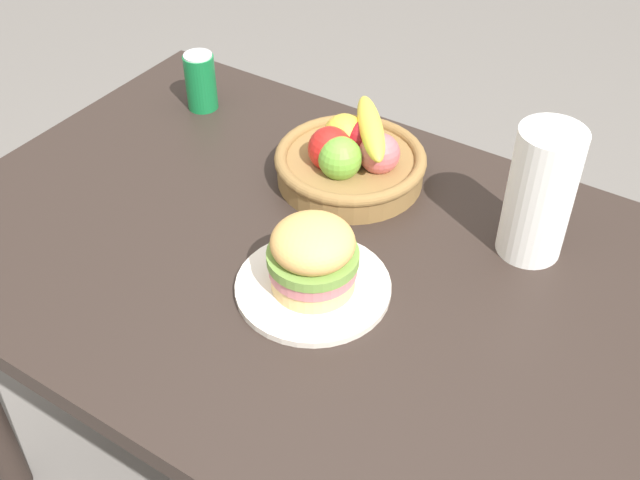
{
  "coord_description": "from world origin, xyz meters",
  "views": [
    {
      "loc": [
        0.53,
        -0.82,
        1.63
      ],
      "look_at": [
        0.01,
        -0.02,
        0.81
      ],
      "focal_mm": 43.1,
      "sensor_mm": 36.0,
      "label": 1
    }
  ],
  "objects_px": {
    "sandwich": "(313,256)",
    "fruit_basket": "(351,158)",
    "soda_can": "(201,81)",
    "plate": "(313,287)",
    "paper_towel_roll": "(540,194)"
  },
  "relations": [
    {
      "from": "soda_can",
      "to": "fruit_basket",
      "type": "xyz_separation_m",
      "value": [
        0.41,
        -0.06,
        -0.01
      ]
    },
    {
      "from": "soda_can",
      "to": "paper_towel_roll",
      "type": "xyz_separation_m",
      "value": [
        0.77,
        -0.06,
        0.06
      ]
    },
    {
      "from": "fruit_basket",
      "to": "plate",
      "type": "bearing_deg",
      "value": -70.1
    },
    {
      "from": "soda_can",
      "to": "fruit_basket",
      "type": "height_order",
      "value": "fruit_basket"
    },
    {
      "from": "plate",
      "to": "paper_towel_roll",
      "type": "relative_size",
      "value": 1.07
    },
    {
      "from": "sandwich",
      "to": "fruit_basket",
      "type": "bearing_deg",
      "value": 109.9
    },
    {
      "from": "soda_can",
      "to": "paper_towel_roll",
      "type": "height_order",
      "value": "paper_towel_roll"
    },
    {
      "from": "plate",
      "to": "paper_towel_roll",
      "type": "height_order",
      "value": "paper_towel_roll"
    },
    {
      "from": "plate",
      "to": "soda_can",
      "type": "height_order",
      "value": "soda_can"
    },
    {
      "from": "plate",
      "to": "soda_can",
      "type": "relative_size",
      "value": 2.03
    },
    {
      "from": "plate",
      "to": "paper_towel_roll",
      "type": "bearing_deg",
      "value": 48.09
    },
    {
      "from": "soda_can",
      "to": "fruit_basket",
      "type": "relative_size",
      "value": 0.43
    },
    {
      "from": "sandwich",
      "to": "soda_can",
      "type": "height_order",
      "value": "sandwich"
    },
    {
      "from": "fruit_basket",
      "to": "sandwich",
      "type": "bearing_deg",
      "value": -70.1
    },
    {
      "from": "soda_can",
      "to": "plate",
      "type": "bearing_deg",
      "value": -33.88
    }
  ]
}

